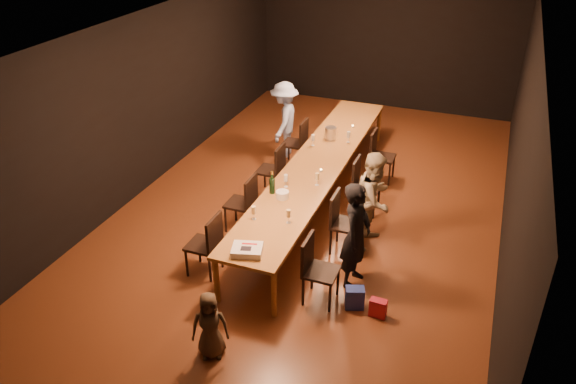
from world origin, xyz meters
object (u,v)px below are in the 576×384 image
(woman_birthday, at_px, (356,235))
(woman_tan, at_px, (374,199))
(table, at_px, (317,165))
(chair_left_3, at_px, (294,143))
(chair_right_3, at_px, (383,157))
(man_blue, at_px, (284,120))
(champagne_bottle, at_px, (272,182))
(chair_right_1, at_px, (347,224))
(chair_right_0, at_px, (321,271))
(chair_left_0, at_px, (203,244))
(plate_stack, at_px, (282,195))
(child, at_px, (210,325))
(birthday_cake, at_px, (247,250))
(chair_left_1, at_px, (240,203))
(chair_right_2, at_px, (367,187))
(ice_bucket, at_px, (331,133))
(chair_left_2, at_px, (270,170))

(woman_birthday, xyz_separation_m, woman_tan, (0.00, 1.05, -0.02))
(table, bearing_deg, chair_left_3, 125.31)
(chair_right_3, height_order, man_blue, man_blue)
(chair_right_3, bearing_deg, champagne_bottle, -25.77)
(chair_right_1, relative_size, man_blue, 0.62)
(chair_right_0, bearing_deg, woman_birthday, 150.21)
(woman_tan, bearing_deg, chair_left_0, 140.31)
(chair_left_3, xyz_separation_m, plate_stack, (0.73, -2.49, 0.34))
(chair_left_3, bearing_deg, chair_right_3, -90.00)
(chair_left_3, bearing_deg, chair_right_1, -144.69)
(champagne_bottle, bearing_deg, child, -83.74)
(table, distance_m, chair_left_3, 1.49)
(table, bearing_deg, chair_right_0, -70.50)
(chair_left_0, bearing_deg, birthday_cake, -111.93)
(table, distance_m, man_blue, 1.95)
(chair_left_1, bearing_deg, chair_left_0, -180.00)
(chair_right_2, distance_m, woman_birthday, 1.92)
(chair_right_2, distance_m, man_blue, 2.57)
(chair_right_3, bearing_deg, woman_tan, 8.44)
(chair_left_3, xyz_separation_m, birthday_cake, (0.83, -3.93, 0.33))
(chair_left_0, bearing_deg, chair_right_3, -25.28)
(chair_left_1, distance_m, birthday_cake, 1.77)
(chair_right_2, xyz_separation_m, woman_tan, (0.30, -0.82, 0.27))
(table, relative_size, chair_right_1, 6.45)
(chair_right_1, bearing_deg, man_blue, -143.50)
(chair_right_0, xyz_separation_m, chair_right_1, (0.00, 1.20, 0.00))
(birthday_cake, bearing_deg, woman_birthday, 20.37)
(ice_bucket, bearing_deg, birthday_cake, -89.12)
(plate_stack, height_order, champagne_bottle, champagne_bottle)
(chair_left_3, xyz_separation_m, man_blue, (-0.33, 0.35, 0.28))
(table, height_order, woman_tan, woman_tan)
(chair_right_1, relative_size, woman_tan, 0.63)
(chair_right_2, height_order, chair_right_3, same)
(woman_tan, xyz_separation_m, birthday_cake, (-1.17, -1.91, 0.06))
(chair_left_0, distance_m, man_blue, 3.97)
(chair_right_2, xyz_separation_m, chair_right_3, (0.00, 1.20, 0.00))
(chair_left_1, bearing_deg, chair_right_3, -35.31)
(child, xyz_separation_m, champagne_bottle, (-0.28, 2.56, 0.50))
(woman_tan, bearing_deg, chair_left_3, 56.72)
(chair_right_2, distance_m, woman_tan, 0.92)
(chair_right_3, height_order, chair_left_2, same)
(birthday_cake, xyz_separation_m, plate_stack, (-0.09, 1.44, 0.01))
(woman_birthday, relative_size, woman_tan, 1.03)
(table, bearing_deg, woman_tan, -35.56)
(chair_left_1, bearing_deg, ice_bucket, -19.37)
(woman_birthday, xyz_separation_m, champagne_bottle, (-1.46, 0.67, 0.17))
(chair_right_1, relative_size, chair_right_2, 1.00)
(chair_left_1, relative_size, woman_tan, 0.63)
(chair_right_1, relative_size, champagne_bottle, 2.60)
(birthday_cake, distance_m, champagne_bottle, 1.56)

